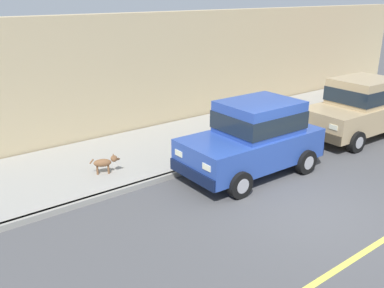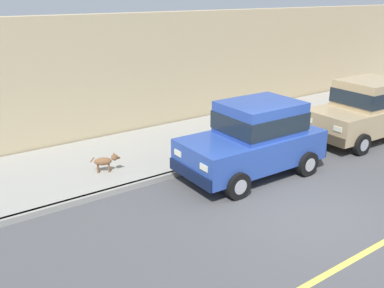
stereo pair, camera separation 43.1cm
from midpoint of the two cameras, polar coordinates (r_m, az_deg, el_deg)
The scene contains 8 objects.
ground_plane at distance 9.53m, azimuth 14.28°, elevation -8.64°, with size 80.00×80.00×0.00m, color #4C4C4F.
curb at distance 11.51m, azimuth 1.84°, elevation -2.50°, with size 0.16×64.00×0.14m, color gray.
sidewalk at distance 12.85m, azimuth -3.25°, elevation -0.07°, with size 3.60×64.00×0.14m, color #99968E.
lane_centre_line at distance 8.80m, azimuth 22.58°, elevation -12.21°, with size 0.12×57.60×0.01m, color #E0D64C.
car_blue_hatchback at distance 10.80m, azimuth 7.21°, elevation 0.96°, with size 2.01×3.83×1.88m.
car_tan_hatchback at distance 14.40m, azimuth 20.73°, elevation 4.64°, with size 2.05×3.86×1.88m.
dog_brown at distance 10.83m, azimuth -12.75°, elevation -2.43°, with size 0.40×0.71×0.49m.
building_facade at distance 16.75m, azimuth 5.50°, elevation 11.11°, with size 0.50×20.00×3.83m, color tan.
Camera 1 is at (4.86, -6.96, 4.46)m, focal length 39.58 mm.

